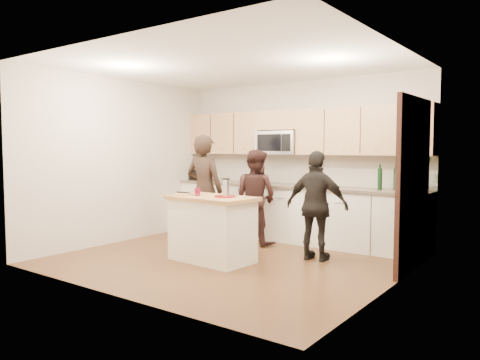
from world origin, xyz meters
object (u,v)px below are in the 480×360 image
Objects in this scene: island at (212,229)px; woman_right at (317,206)px; woman_left at (204,190)px; woman_center at (255,197)px; toaster at (199,175)px.

woman_right is (1.14, 0.90, 0.31)m from island.
woman_center is (0.59, 0.58, -0.12)m from woman_left.
woman_center is 1.00× the size of woman_right.
toaster is at bearing 138.98° from island.
woman_left is at bearing 140.06° from island.
island is at bearing 100.53° from woman_center.
toaster reaches higher than island.
toaster is 1.85m from woman_center.
woman_left is 0.83m from woman_center.
toaster is 0.22× the size of woman_right.
woman_left is 1.91m from woman_right.
toaster is at bearing -22.65° from woman_right.
island is 0.82× the size of woman_right.
woman_center is at bearing 101.21° from island.
woman_right reaches higher than island.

